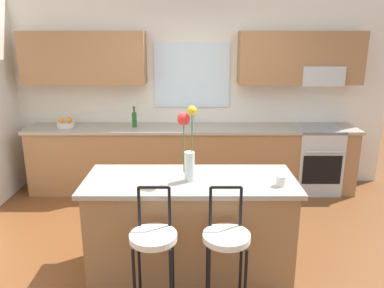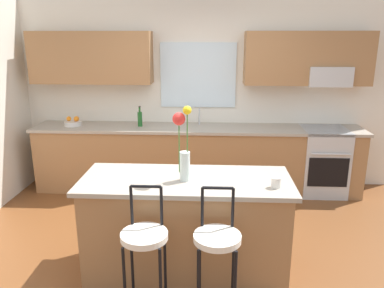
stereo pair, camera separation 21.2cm
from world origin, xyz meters
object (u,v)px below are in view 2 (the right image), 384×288
object	(u,v)px
oven_range	(322,161)
flower_vase	(183,145)
bar_stool_near	(145,241)
bar_stool_middle	(217,243)
bottle_olive_oil	(140,118)
kitchen_island	(186,225)
fruit_bowl_oranges	(73,123)
mug_ceramic	(276,182)

from	to	relation	value
oven_range	flower_vase	bearing A→B (deg)	-131.63
bar_stool_near	bar_stool_middle	distance (m)	0.55
bottle_olive_oil	flower_vase	bearing A→B (deg)	-69.50
kitchen_island	bottle_olive_oil	distance (m)	2.21
flower_vase	fruit_bowl_oranges	distance (m)	2.68
bar_stool_middle	oven_range	bearing A→B (deg)	59.77
bar_stool_near	fruit_bowl_oranges	size ratio (longest dim) A/B	4.34
oven_range	fruit_bowl_oranges	size ratio (longest dim) A/B	3.83
oven_range	fruit_bowl_oranges	distance (m)	3.54
kitchen_island	fruit_bowl_oranges	world-z (taller)	fruit_bowl_oranges
bar_stool_near	oven_range	bearing A→B (deg)	51.42
flower_vase	mug_ceramic	xyz separation A→B (m)	(0.78, -0.12, -0.28)
flower_vase	mug_ceramic	size ratio (longest dim) A/B	7.35
mug_ceramic	kitchen_island	bearing A→B (deg)	167.78
bottle_olive_oil	mug_ceramic	bearing A→B (deg)	-54.40
fruit_bowl_oranges	flower_vase	bearing A→B (deg)	-49.86
bar_stool_near	bottle_olive_oil	distance (m)	2.66
kitchen_island	bottle_olive_oil	xyz separation A→B (m)	(-0.78, 1.99, 0.57)
oven_range	flower_vase	size ratio (longest dim) A/B	1.39
oven_range	bar_stool_middle	distance (m)	2.97
kitchen_island	flower_vase	size ratio (longest dim) A/B	2.83
bar_stool_near	bar_stool_middle	bearing A→B (deg)	0.00
oven_range	fruit_bowl_oranges	xyz separation A→B (m)	(-3.50, 0.02, 0.50)
kitchen_island	mug_ceramic	xyz separation A→B (m)	(0.76, -0.16, 0.50)
mug_ceramic	fruit_bowl_oranges	distance (m)	3.30
kitchen_island	bar_stool_near	bearing A→B (deg)	-114.82
bar_stool_near	mug_ceramic	size ratio (longest dim) A/B	11.58
bar_stool_middle	fruit_bowl_oranges	distance (m)	3.29
oven_range	flower_vase	distance (m)	2.80
oven_range	mug_ceramic	size ratio (longest dim) A/B	10.22
kitchen_island	bar_stool_middle	world-z (taller)	bar_stool_middle
flower_vase	bottle_olive_oil	world-z (taller)	flower_vase
kitchen_island	bottle_olive_oil	world-z (taller)	bottle_olive_oil
bar_stool_near	bottle_olive_oil	size ratio (longest dim) A/B	3.67
fruit_bowl_oranges	bottle_olive_oil	size ratio (longest dim) A/B	0.85
kitchen_island	fruit_bowl_oranges	xyz separation A→B (m)	(-1.74, 1.99, 0.50)
kitchen_island	fruit_bowl_oranges	bearing A→B (deg)	131.11
oven_range	bar_stool_near	xyz separation A→B (m)	(-2.04, -2.56, 0.18)
flower_vase	kitchen_island	bearing A→B (deg)	65.97
oven_range	bottle_olive_oil	world-z (taller)	bottle_olive_oil
kitchen_island	bar_stool_near	world-z (taller)	bar_stool_near
kitchen_island	bottle_olive_oil	bearing A→B (deg)	111.43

